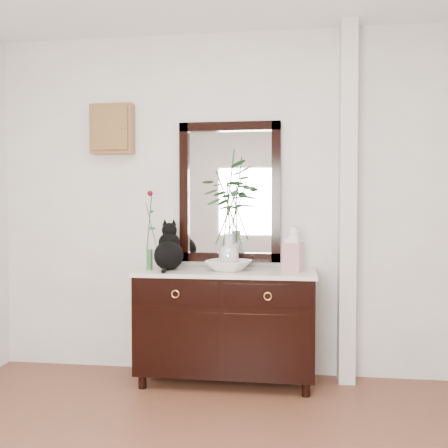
# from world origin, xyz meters

# --- Properties ---
(wall_back) EXTENTS (3.60, 0.04, 2.70)m
(wall_back) POSITION_xyz_m (0.00, 1.98, 1.35)
(wall_back) COLOR white
(wall_back) RESTS_ON ground
(pilaster) EXTENTS (0.12, 0.20, 2.70)m
(pilaster) POSITION_xyz_m (1.00, 1.90, 1.35)
(pilaster) COLOR white
(pilaster) RESTS_ON ground
(sideboard) EXTENTS (1.33, 0.52, 0.82)m
(sideboard) POSITION_xyz_m (0.10, 1.73, 0.47)
(sideboard) COLOR black
(sideboard) RESTS_ON ground
(wall_mirror) EXTENTS (0.80, 0.06, 1.10)m
(wall_mirror) POSITION_xyz_m (0.10, 1.97, 1.44)
(wall_mirror) COLOR black
(wall_mirror) RESTS_ON wall_back
(key_cabinet) EXTENTS (0.35, 0.10, 0.40)m
(key_cabinet) POSITION_xyz_m (-0.85, 1.94, 1.95)
(key_cabinet) COLOR brown
(key_cabinet) RESTS_ON wall_back
(cat) EXTENTS (0.30, 0.35, 0.36)m
(cat) POSITION_xyz_m (-0.34, 1.72, 1.03)
(cat) COLOR black
(cat) RESTS_ON sideboard
(lotus_bowl) EXTENTS (0.41, 0.41, 0.08)m
(lotus_bowl) POSITION_xyz_m (0.12, 1.71, 0.89)
(lotus_bowl) COLOR silver
(lotus_bowl) RESTS_ON sideboard
(vase_branches) EXTENTS (0.52, 0.52, 0.89)m
(vase_branches) POSITION_xyz_m (0.12, 1.71, 1.31)
(vase_branches) COLOR silver
(vase_branches) RESTS_ON lotus_bowl
(bud_vase_rose) EXTENTS (0.09, 0.09, 0.61)m
(bud_vase_rose) POSITION_xyz_m (-0.47, 1.67, 1.15)
(bud_vase_rose) COLOR #326435
(bud_vase_rose) RESTS_ON sideboard
(ginger_jar) EXTENTS (0.16, 0.16, 0.34)m
(ginger_jar) POSITION_xyz_m (0.60, 1.73, 1.02)
(ginger_jar) COLOR white
(ginger_jar) RESTS_ON sideboard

